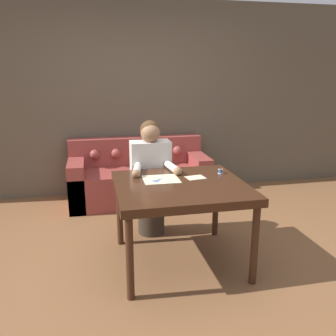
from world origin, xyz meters
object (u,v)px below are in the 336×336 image
at_px(thread_spool, 220,171).
at_px(person, 151,178).
at_px(scissors, 158,180).
at_px(dining_table, 180,192).
at_px(couch, 139,178).

bearing_deg(thread_spool, person, 144.04).
bearing_deg(thread_spool, scissors, -171.30).
bearing_deg(dining_table, thread_spool, 26.05).
bearing_deg(thread_spool, dining_table, -153.95).
xyz_separation_m(dining_table, person, (-0.15, 0.65, -0.06)).
xyz_separation_m(dining_table, couch, (-0.14, 1.70, -0.37)).
height_order(dining_table, thread_spool, thread_spool).
bearing_deg(couch, thread_spool, -68.56).
height_order(couch, scissors, couch).
bearing_deg(dining_table, couch, 94.79).
relative_size(couch, thread_spool, 39.91).
bearing_deg(scissors, dining_table, -35.85).
xyz_separation_m(couch, thread_spool, (0.58, -1.49, 0.47)).
relative_size(dining_table, thread_spool, 24.81).
distance_m(dining_table, person, 0.67).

